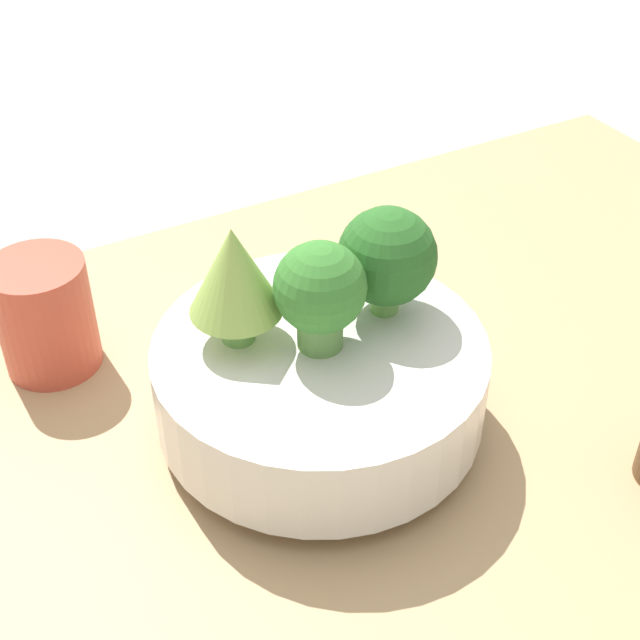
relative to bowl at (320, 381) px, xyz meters
name	(u,v)px	position (x,y,z in m)	size (l,w,h in m)	color
ground_plane	(325,496)	(0.01, 0.03, -0.08)	(6.00, 6.00, 0.00)	#ADA89E
table	(325,476)	(0.01, 0.03, -0.06)	(1.05, 0.65, 0.04)	tan
bowl	(320,381)	(0.00, 0.00, 0.00)	(0.22, 0.22, 0.07)	silver
romanesco_piece_near	(234,273)	(0.04, -0.03, 0.08)	(0.06, 0.06, 0.08)	#6BA34C
broccoli_floret_left	(387,257)	(-0.06, -0.01, 0.07)	(0.07, 0.07, 0.08)	#6BA34C
broccoli_floret_center	(320,292)	(0.00, 0.00, 0.07)	(0.06, 0.06, 0.07)	#609347
cup	(45,315)	(0.14, -0.16, 0.00)	(0.07, 0.07, 0.09)	#C64C38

